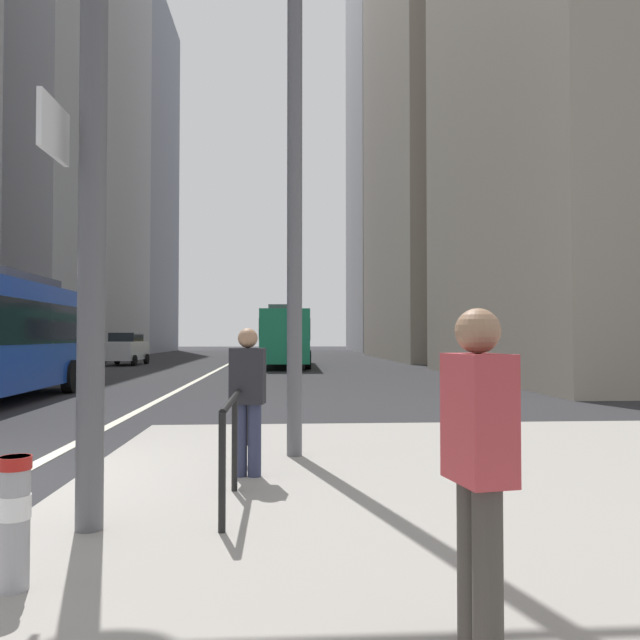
{
  "coord_description": "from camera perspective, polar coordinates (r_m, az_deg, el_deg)",
  "views": [
    {
      "loc": [
        3.27,
        -7.02,
        1.71
      ],
      "look_at": [
        5.25,
        24.27,
        2.56
      ],
      "focal_mm": 34.47,
      "sensor_mm": 36.0,
      "label": 1
    }
  ],
  "objects": [
    {
      "name": "office_tower_right_far",
      "position": [
        76.12,
        7.18,
        15.1
      ],
      "size": [
        10.53,
        16.76,
        47.03
      ],
      "primitive_type": "cube",
      "color": "#9E9EA3",
      "rests_on": "ground"
    },
    {
      "name": "pedestrian_railing",
      "position": [
        7.0,
        -7.52,
        -8.45
      ],
      "size": [
        0.06,
        4.0,
        0.98
      ],
      "color": "black",
      "rests_on": "median_island"
    },
    {
      "name": "city_bus_red_receding",
      "position": [
        35.69,
        -3.18,
        -1.35
      ],
      "size": [
        2.86,
        11.39,
        3.4
      ],
      "color": "#198456",
      "rests_on": "ground"
    },
    {
      "name": "pedestrian_waiting",
      "position": [
        3.24,
        14.52,
        -12.42
      ],
      "size": [
        0.3,
        0.42,
        1.7
      ],
      "color": "#423D38",
      "rests_on": "median_island"
    },
    {
      "name": "office_tower_left_mid",
      "position": [
        52.84,
        -26.03,
        17.24
      ],
      "size": [
        13.83,
        24.67,
        37.19
      ],
      "primitive_type": "cube",
      "color": "#9E9EA3",
      "rests_on": "ground"
    },
    {
      "name": "pedestrian_walking",
      "position": [
        6.96,
        -6.74,
        -6.85
      ],
      "size": [
        0.41,
        0.29,
        1.65
      ],
      "color": "#2D334C",
      "rests_on": "median_island"
    },
    {
      "name": "bollard_left",
      "position": [
        4.39,
        -26.5,
        -15.92
      ],
      "size": [
        0.2,
        0.2,
        0.82
      ],
      "color": "#99999E",
      "rests_on": "median_island"
    },
    {
      "name": "ground_plane",
      "position": [
        27.27,
        -10.54,
        -5.12
      ],
      "size": [
        160.0,
        160.0,
        0.0
      ],
      "primitive_type": "plane",
      "color": "#28282B"
    },
    {
      "name": "street_lamp_post",
      "position": [
        8.84,
        -2.35,
        22.29
      ],
      "size": [
        5.5,
        0.32,
        8.0
      ],
      "color": "#56565B",
      "rests_on": "median_island"
    },
    {
      "name": "car_receding_near",
      "position": [
        65.3,
        -3.97,
        -2.18
      ],
      "size": [
        2.13,
        4.36,
        1.94
      ],
      "color": "gold",
      "rests_on": "ground"
    },
    {
      "name": "median_island",
      "position": [
        6.63,
        16.82,
        -15.76
      ],
      "size": [
        9.0,
        10.0,
        0.15
      ],
      "primitive_type": "cube",
      "color": "gray",
      "rests_on": "ground"
    },
    {
      "name": "office_tower_left_far",
      "position": [
        74.29,
        -19.0,
        12.52
      ],
      "size": [
        12.75,
        16.99,
        39.33
      ],
      "primitive_type": "cube",
      "color": "slate",
      "rests_on": "ground"
    },
    {
      "name": "office_tower_right_mid",
      "position": [
        52.01,
        12.44,
        17.01
      ],
      "size": [
        11.79,
        21.1,
        36.48
      ],
      "primitive_type": "cube",
      "color": "gray",
      "rests_on": "ground"
    },
    {
      "name": "lane_centre_line",
      "position": [
        37.21,
        -8.68,
        -4.16
      ],
      "size": [
        0.2,
        80.0,
        0.01
      ],
      "primitive_type": "cube",
      "color": "beige",
      "rests_on": "ground"
    },
    {
      "name": "car_oncoming_mid",
      "position": [
        38.82,
        -17.6,
        -2.55
      ],
      "size": [
        2.16,
        4.18,
        1.94
      ],
      "color": "silver",
      "rests_on": "ground"
    }
  ]
}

